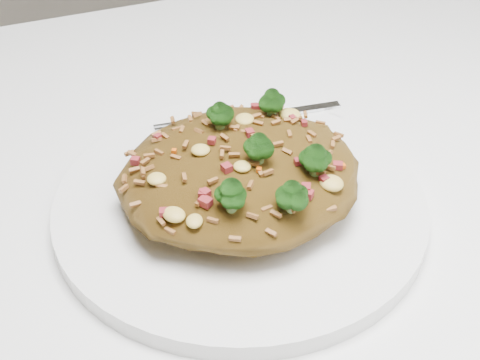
% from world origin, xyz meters
% --- Properties ---
extents(dining_table, '(1.20, 0.80, 0.75)m').
position_xyz_m(dining_table, '(0.00, 0.00, 0.66)').
color(dining_table, white).
rests_on(dining_table, ground).
extents(plate, '(0.27, 0.27, 0.01)m').
position_xyz_m(plate, '(-0.10, 0.01, 0.76)').
color(plate, white).
rests_on(plate, dining_table).
extents(fried_rice, '(0.17, 0.16, 0.07)m').
position_xyz_m(fried_rice, '(-0.10, 0.01, 0.79)').
color(fried_rice, brown).
rests_on(fried_rice, plate).
extents(fork, '(0.16, 0.04, 0.00)m').
position_xyz_m(fork, '(-0.04, 0.10, 0.77)').
color(fork, silver).
rests_on(fork, plate).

